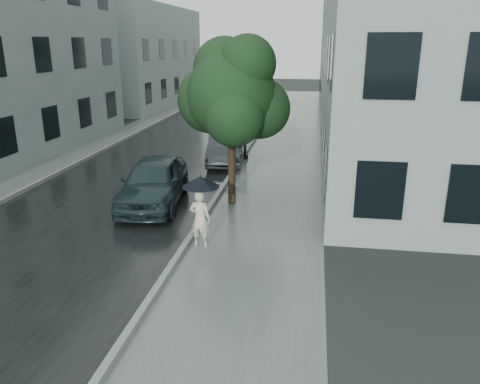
% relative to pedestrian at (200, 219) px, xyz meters
% --- Properties ---
extents(ground, '(120.00, 120.00, 0.00)m').
position_rel_pedestrian_xyz_m(ground, '(1.20, -0.94, -0.78)').
color(ground, black).
rests_on(ground, ground).
extents(sidewalk, '(3.50, 60.00, 0.01)m').
position_rel_pedestrian_xyz_m(sidewalk, '(1.45, 11.06, -0.77)').
color(sidewalk, slate).
rests_on(sidewalk, ground).
extents(kerb_near, '(0.15, 60.00, 0.15)m').
position_rel_pedestrian_xyz_m(kerb_near, '(-0.38, 11.06, -0.70)').
color(kerb_near, slate).
rests_on(kerb_near, ground).
extents(asphalt_road, '(6.85, 60.00, 0.00)m').
position_rel_pedestrian_xyz_m(asphalt_road, '(-3.88, 11.06, -0.77)').
color(asphalt_road, black).
rests_on(asphalt_road, ground).
extents(kerb_far, '(0.15, 60.00, 0.15)m').
position_rel_pedestrian_xyz_m(kerb_far, '(-7.37, 11.06, -0.70)').
color(kerb_far, slate).
rests_on(kerb_far, ground).
extents(sidewalk_far, '(1.70, 60.00, 0.01)m').
position_rel_pedestrian_xyz_m(sidewalk_far, '(-8.30, 11.06, -0.77)').
color(sidewalk_far, '#4C5451').
rests_on(sidewalk_far, ground).
extents(building_near, '(7.02, 36.00, 9.00)m').
position_rel_pedestrian_xyz_m(building_near, '(6.67, 18.56, 3.72)').
color(building_near, gray).
rests_on(building_near, ground).
extents(building_far_b, '(7.02, 18.00, 8.00)m').
position_rel_pedestrian_xyz_m(building_far_b, '(-12.57, 29.06, 3.22)').
color(building_far_b, gray).
rests_on(building_far_b, ground).
extents(pedestrian, '(0.60, 0.44, 1.54)m').
position_rel_pedestrian_xyz_m(pedestrian, '(0.00, 0.00, 0.00)').
color(pedestrian, beige).
rests_on(pedestrian, sidewalk).
extents(umbrella, '(1.31, 1.31, 1.02)m').
position_rel_pedestrian_xyz_m(umbrella, '(0.03, 0.04, 1.00)').
color(umbrella, black).
rests_on(umbrella, ground).
extents(street_tree, '(3.66, 3.33, 5.39)m').
position_rel_pedestrian_xyz_m(street_tree, '(0.22, 3.63, 2.82)').
color(street_tree, '#332619').
rests_on(street_tree, ground).
extents(lamp_post, '(0.85, 0.35, 4.63)m').
position_rel_pedestrian_xyz_m(lamp_post, '(-0.41, 9.75, 1.89)').
color(lamp_post, black).
rests_on(lamp_post, ground).
extents(car_near, '(2.32, 4.70, 1.54)m').
position_rel_pedestrian_xyz_m(car_near, '(-2.30, 3.06, 0.00)').
color(car_near, '#1C2C30').
rests_on(car_near, ground).
extents(car_far, '(1.86, 4.23, 1.35)m').
position_rel_pedestrian_xyz_m(car_far, '(-1.00, 8.98, -0.09)').
color(car_far, '#242729').
rests_on(car_far, ground).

